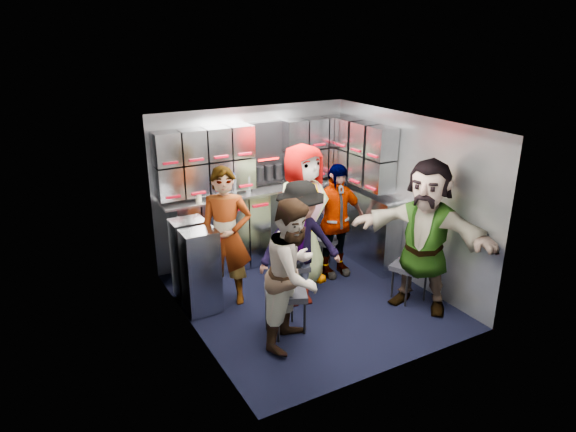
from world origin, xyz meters
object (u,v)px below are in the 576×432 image
jump_seat_mid_right (326,240)px  attendant_arc_b (300,244)px  jump_seat_near_right (410,268)px  attendant_arc_d (335,221)px  attendant_arc_a (294,273)px  jump_seat_mid_left (292,267)px  attendant_arc_e (425,236)px  attendant_arc_c (302,215)px  jump_seat_center (295,247)px  jump_seat_near_left (285,295)px  attendant_standing (226,237)px

jump_seat_mid_right → attendant_arc_b: (-0.77, -0.63, 0.33)m
jump_seat_near_right → attendant_arc_d: (-0.41, 0.99, 0.34)m
jump_seat_mid_right → attendant_arc_a: attendant_arc_a is taller
jump_seat_mid_right → jump_seat_near_right: jump_seat_mid_right is taller
attendant_arc_a → attendant_arc_d: attendant_arc_a is taller
jump_seat_mid_left → attendant_arc_b: 0.41m
attendant_arc_d → attendant_arc_e: 1.25m
attendant_arc_d → jump_seat_mid_left: bearing=-158.9°
jump_seat_near_right → attendant_arc_c: attendant_arc_c is taller
attendant_arc_a → attendant_arc_e: bearing=-39.9°
jump_seat_near_right → attendant_arc_e: 0.50m
jump_seat_center → attendant_arc_b: 0.81m
jump_seat_mid_right → jump_seat_near_left: bearing=-138.2°
attendant_arc_b → attendant_arc_d: 0.89m
jump_seat_near_left → attendant_arc_d: bearing=36.7°
jump_seat_mid_right → attendant_arc_e: attendant_arc_e is taller
attendant_arc_a → jump_seat_mid_right: bearing=9.4°
attendant_arc_d → attendant_arc_c: bearing=178.0°
attendant_arc_c → attendant_arc_d: (0.46, -0.03, -0.15)m
attendant_arc_d → jump_seat_near_left: bearing=-141.1°
jump_seat_center → attendant_arc_c: bearing=-90.0°
jump_seat_mid_left → attendant_arc_c: attendant_arc_c is taller
jump_seat_mid_right → jump_seat_near_right: bearing=-70.9°
jump_seat_mid_right → attendant_arc_c: size_ratio=0.28×
jump_seat_mid_right → attendant_standing: (-1.48, -0.17, 0.40)m
jump_seat_near_right → attendant_arc_a: attendant_arc_a is taller
jump_seat_center → attendant_standing: (-1.02, -0.20, 0.41)m
jump_seat_near_left → attendant_arc_a: attendant_arc_a is taller
jump_seat_near_right → attendant_arc_c: 1.43m
attendant_arc_a → attendant_arc_d: (1.21, 1.09, -0.03)m
jump_seat_center → jump_seat_mid_right: 0.46m
attendant_arc_c → attendant_arc_d: size_ratio=1.20×
attendant_arc_e → jump_seat_center: bearing=-177.6°
jump_seat_mid_left → jump_seat_center: jump_seat_center is taller
jump_seat_center → attendant_arc_e: attendant_arc_e is taller
jump_seat_near_left → attendant_arc_d: size_ratio=0.37×
jump_seat_center → jump_seat_near_right: 1.49m
attendant_standing → attendant_arc_b: (0.71, -0.46, -0.07)m
attendant_standing → attendant_arc_b: attendant_standing is taller
jump_seat_mid_right → attendant_arc_e: (0.41, -1.35, 0.46)m
attendant_arc_b → attendant_standing: bearing=158.8°
jump_seat_mid_right → attendant_arc_c: attendant_arc_c is taller
attendant_arc_b → attendant_arc_c: bearing=68.2°
attendant_arc_a → attendant_arc_d: size_ratio=1.04×
jump_seat_center → jump_seat_near_right: (0.87, -1.21, 0.01)m
jump_seat_near_left → jump_seat_mid_right: bearing=41.8°
jump_seat_center → attendant_arc_d: attendant_arc_d is taller
jump_seat_center → attendant_arc_e: size_ratio=0.26×
attendant_standing → attendant_arc_d: size_ratio=1.09×
jump_seat_mid_right → jump_seat_near_right: (0.41, -1.17, -0.01)m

